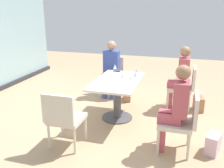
% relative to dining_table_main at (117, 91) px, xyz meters
% --- Properties ---
extents(ground_plane, '(12.00, 12.00, 0.00)m').
position_rel_dining_table_main_xyz_m(ground_plane, '(0.00, 0.00, -0.54)').
color(ground_plane, tan).
extents(dining_table_main, '(1.34, 0.77, 0.73)m').
position_rel_dining_table_main_xyz_m(dining_table_main, '(0.00, 0.00, 0.00)').
color(dining_table_main, silver).
rests_on(dining_table_main, ground_plane).
extents(chair_front_right, '(0.46, 0.50, 0.87)m').
position_rel_dining_table_main_xyz_m(chair_front_right, '(0.81, -1.16, -0.04)').
color(chair_front_right, beige).
rests_on(chair_front_right, ground_plane).
extents(chair_far_right, '(0.50, 0.46, 0.87)m').
position_rel_dining_table_main_xyz_m(chair_far_right, '(1.20, 0.45, -0.04)').
color(chair_far_right, beige).
rests_on(chair_far_right, ground_plane).
extents(chair_front_left, '(0.46, 0.50, 0.87)m').
position_rel_dining_table_main_xyz_m(chair_front_left, '(-0.81, -1.16, -0.04)').
color(chair_front_left, beige).
rests_on(chair_front_left, ground_plane).
extents(chair_far_left, '(0.50, 0.46, 0.87)m').
position_rel_dining_table_main_xyz_m(chair_far_left, '(-1.20, 0.45, -0.04)').
color(chair_far_left, beige).
rests_on(chair_far_left, ground_plane).
extents(person_front_right, '(0.34, 0.39, 1.26)m').
position_rel_dining_table_main_xyz_m(person_front_right, '(0.81, -1.05, 0.16)').
color(person_front_right, '#B24C56').
rests_on(person_front_right, ground_plane).
extents(person_far_right, '(0.39, 0.34, 1.26)m').
position_rel_dining_table_main_xyz_m(person_far_right, '(1.09, 0.45, 0.16)').
color(person_far_right, '#384C9E').
rests_on(person_far_right, ground_plane).
extents(person_front_left, '(0.34, 0.39, 1.26)m').
position_rel_dining_table_main_xyz_m(person_front_left, '(-0.81, -1.05, 0.16)').
color(person_front_left, '#B24C56').
rests_on(person_front_left, ground_plane).
extents(wine_glass_0, '(0.07, 0.07, 0.18)m').
position_rel_dining_table_main_xyz_m(wine_glass_0, '(0.44, 0.17, 0.33)').
color(wine_glass_0, silver).
rests_on(wine_glass_0, dining_table_main).
extents(wine_glass_1, '(0.07, 0.07, 0.18)m').
position_rel_dining_table_main_xyz_m(wine_glass_1, '(0.03, -0.31, 0.33)').
color(wine_glass_1, silver).
rests_on(wine_glass_1, dining_table_main).
extents(wine_glass_2, '(0.07, 0.07, 0.18)m').
position_rel_dining_table_main_xyz_m(wine_glass_2, '(0.31, -0.30, 0.33)').
color(wine_glass_2, silver).
rests_on(wine_glass_2, dining_table_main).
extents(wine_glass_3, '(0.07, 0.07, 0.18)m').
position_rel_dining_table_main_xyz_m(wine_glass_3, '(-0.11, -0.11, 0.33)').
color(wine_glass_3, silver).
rests_on(wine_glass_3, dining_table_main).
extents(coffee_cup, '(0.08, 0.08, 0.09)m').
position_rel_dining_table_main_xyz_m(coffee_cup, '(0.16, -0.23, 0.24)').
color(coffee_cup, white).
rests_on(coffee_cup, dining_table_main).
extents(cell_phone_on_table, '(0.08, 0.15, 0.01)m').
position_rel_dining_table_main_xyz_m(cell_phone_on_table, '(0.59, 0.18, 0.20)').
color(cell_phone_on_table, black).
rests_on(cell_phone_on_table, dining_table_main).
extents(handbag_0, '(0.32, 0.21, 0.28)m').
position_rel_dining_table_main_xyz_m(handbag_0, '(0.80, -1.44, -0.40)').
color(handbag_0, '#A3704C').
rests_on(handbag_0, ground_plane).
extents(handbag_1, '(0.33, 0.23, 0.28)m').
position_rel_dining_table_main_xyz_m(handbag_1, '(0.94, 0.04, -0.40)').
color(handbag_1, '#A3704C').
rests_on(handbag_1, ground_plane).
extents(handbag_2, '(0.34, 0.25, 0.28)m').
position_rel_dining_table_main_xyz_m(handbag_2, '(-0.72, -1.60, -0.40)').
color(handbag_2, beige).
rests_on(handbag_2, ground_plane).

